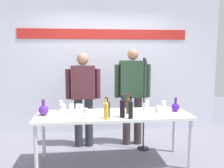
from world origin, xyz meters
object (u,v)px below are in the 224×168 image
wine_bottle_3 (106,110)px  wine_bottle_4 (131,109)px  presenter_left (83,94)px  wine_glass_left_3 (63,107)px  wine_bottle_2 (107,109)px  wine_glass_right_4 (157,110)px  wine_glass_left_0 (81,107)px  wine_glass_left_5 (78,107)px  microphone_stand (144,119)px  wine_glass_right_0 (147,103)px  wine_glass_left_1 (85,111)px  decanter_blue_left (44,110)px  wine_glass_right_2 (159,109)px  wine_bottle_0 (122,107)px  decanter_blue_right (175,107)px  wine_bottle_1 (128,105)px  display_table (113,118)px  wine_glass_right_1 (145,106)px  wine_glass_left_4 (72,107)px  presenter_right (133,90)px  wine_glass_right_3 (164,104)px  wine_glass_left_2 (61,103)px

wine_bottle_3 → wine_bottle_4: bearing=0.2°
presenter_left → wine_glass_left_3: presenter_left is taller
wine_bottle_2 → wine_glass_right_4: size_ratio=2.07×
wine_glass_left_0 → wine_glass_left_5: wine_glass_left_0 is taller
wine_bottle_3 → microphone_stand: (0.71, 0.75, -0.36)m
wine_bottle_3 → wine_glass_right_0: bearing=34.6°
presenter_left → wine_glass_right_4: bearing=-44.8°
wine_bottle_3 → wine_glass_right_0: wine_bottle_3 is taller
wine_bottle_4 → wine_glass_left_1: 0.61m
decanter_blue_left → wine_glass_right_0: decanter_blue_left is taller
wine_glass_left_1 → wine_glass_right_2: bearing=2.6°
decanter_blue_left → wine_bottle_0: (1.10, -0.23, 0.06)m
decanter_blue_right → wine_glass_left_5: 1.48m
wine_bottle_1 → wine_glass_left_5: bearing=172.5°
display_table → wine_glass_left_3: (-0.72, 0.07, 0.16)m
display_table → decanter_blue_right: 0.97m
decanter_blue_right → wine_glass_right_1: bearing=-167.6°
wine_bottle_4 → wine_glass_right_1: wine_bottle_4 is taller
presenter_left → display_table: bearing=-59.2°
wine_glass_right_4 → microphone_stand: 0.81m
microphone_stand → wine_glass_right_0: bearing=-94.0°
wine_glass_left_4 → wine_glass_right_0: wine_glass_right_0 is taller
decanter_blue_right → presenter_right: bearing=127.1°
decanter_blue_left → wine_glass_left_1: size_ratio=1.60×
wine_bottle_4 → wine_glass_right_2: bearing=14.2°
wine_glass_left_0 → presenter_right: bearing=41.2°
wine_glass_left_3 → wine_glass_right_4: 1.34m
wine_glass_left_5 → wine_glass_left_3: bearing=-172.3°
presenter_right → wine_glass_left_1: presenter_right is taller
wine_bottle_1 → wine_bottle_3: (-0.36, -0.29, 0.01)m
wine_bottle_0 → wine_glass_right_3: 0.71m
presenter_right → wine_bottle_2: presenter_right is taller
wine_bottle_2 → wine_glass_left_2: bearing=144.8°
wine_bottle_2 → wine_glass_left_5: wine_bottle_2 is taller
wine_glass_left_3 → wine_bottle_3: bearing=-31.1°
wine_glass_left_0 → decanter_blue_right: bearing=4.0°
presenter_right → wine_glass_left_1: bearing=-131.4°
wine_glass_left_5 → wine_glass_right_1: 0.99m
wine_glass_left_0 → microphone_stand: size_ratio=0.11×
wine_glass_left_4 → wine_glass_right_0: (1.16, 0.14, -0.00)m
wine_bottle_1 → wine_bottle_3: bearing=-140.9°
decanter_blue_left → wine_glass_right_4: decanter_blue_left is taller
wine_glass_left_0 → wine_glass_right_1: (0.93, -0.01, -0.00)m
wine_glass_right_3 → microphone_stand: size_ratio=0.11×
wine_bottle_3 → wine_glass_right_3: wine_bottle_3 is taller
decanter_blue_right → wine_bottle_2: bearing=-167.9°
wine_glass_left_3 → wine_glass_right_1: (1.18, -0.15, 0.02)m
display_table → wine_glass_left_1: bearing=-151.4°
wine_glass_right_4 → microphone_stand: size_ratio=0.09×
wine_glass_left_2 → wine_glass_left_3: 0.22m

